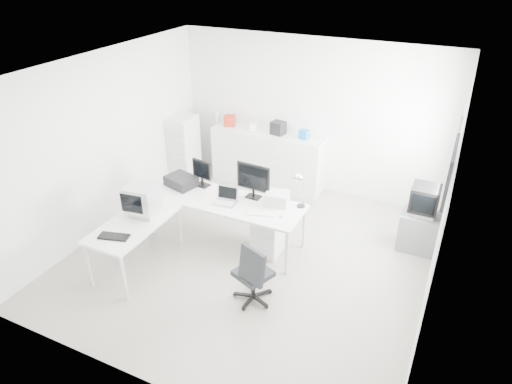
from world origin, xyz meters
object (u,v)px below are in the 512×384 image
at_px(main_desk, 226,221).
at_px(filing_cabinet, 184,149).
at_px(laptop, 225,197).
at_px(laser_printer, 277,198).
at_px(inkjet_printer, 181,181).
at_px(tv_cabinet, 418,231).
at_px(side_desk, 137,245).
at_px(drawer_pedestal, 269,234).
at_px(crt_monitor, 143,200).
at_px(lcd_monitor_large, 253,181).
at_px(sideboard, 268,159).
at_px(office_chair, 253,271).
at_px(crt_tv, 424,201).
at_px(lcd_monitor_small, 202,173).

distance_m(main_desk, filing_cabinet, 2.37).
distance_m(laptop, laser_printer, 0.77).
bearing_deg(inkjet_printer, laptop, 2.80).
distance_m(main_desk, tv_cabinet, 2.94).
distance_m(side_desk, laptop, 1.43).
xyz_separation_m(side_desk, inkjet_printer, (0.00, 1.20, 0.46)).
bearing_deg(filing_cabinet, drawer_pedestal, -31.36).
relative_size(laser_printer, crt_monitor, 0.73).
distance_m(lcd_monitor_large, tv_cabinet, 2.62).
xyz_separation_m(lcd_monitor_large, laser_printer, (0.40, -0.03, -0.19)).
distance_m(laptop, crt_monitor, 1.18).
xyz_separation_m(side_desk, laser_printer, (1.60, 1.32, 0.47)).
height_order(laptop, sideboard, sideboard).
bearing_deg(laptop, filing_cabinet, 131.72).
relative_size(side_desk, office_chair, 1.49).
bearing_deg(sideboard, laser_printer, -62.28).
bearing_deg(side_desk, tv_cabinet, 31.50).
bearing_deg(filing_cabinet, crt_tv, -5.90).
height_order(side_desk, sideboard, sideboard).
bearing_deg(laptop, crt_tv, 18.00).
bearing_deg(office_chair, main_desk, 154.77).
height_order(side_desk, tv_cabinet, side_desk).
bearing_deg(main_desk, side_desk, -127.69).
xyz_separation_m(tv_cabinet, crt_tv, (0.00, 0.00, 0.53)).
height_order(lcd_monitor_large, office_chair, lcd_monitor_large).
bearing_deg(main_desk, tv_cabinet, 21.82).
bearing_deg(lcd_monitor_small, tv_cabinet, 25.22).
bearing_deg(inkjet_printer, main_desk, 8.62).
bearing_deg(main_desk, office_chair, -47.03).
xyz_separation_m(inkjet_printer, crt_tv, (3.58, 0.99, 0.00)).
xyz_separation_m(side_desk, drawer_pedestal, (1.55, 1.15, -0.08)).
bearing_deg(side_desk, crt_monitor, 90.00).
relative_size(drawer_pedestal, tv_cabinet, 0.98).
distance_m(lcd_monitor_small, crt_monitor, 1.14).
xyz_separation_m(crt_monitor, tv_cabinet, (3.58, 1.94, -0.67)).
xyz_separation_m(side_desk, tv_cabinet, (3.58, 2.19, -0.07)).
relative_size(lcd_monitor_small, office_chair, 0.46).
height_order(inkjet_printer, office_chair, office_chair).
distance_m(laptop, crt_tv, 2.93).
height_order(side_desk, drawer_pedestal, side_desk).
distance_m(main_desk, side_desk, 1.39).
bearing_deg(filing_cabinet, inkjet_printer, -57.66).
relative_size(tv_cabinet, crt_tv, 1.22).
relative_size(lcd_monitor_small, filing_cabinet, 0.34).
bearing_deg(laser_printer, lcd_monitor_small, 168.47).
distance_m(lcd_monitor_large, sideboard, 1.95).
bearing_deg(laser_printer, drawer_pedestal, -116.60).
distance_m(laptop, filing_cabinet, 2.47).
bearing_deg(office_chair, lcd_monitor_large, 137.20).
bearing_deg(lcd_monitor_large, crt_tv, 23.05).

